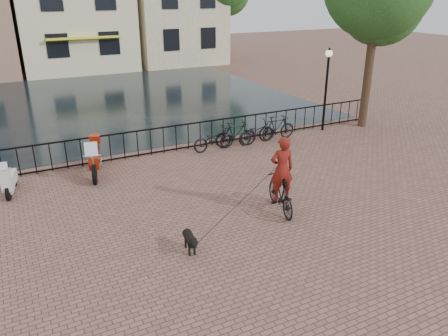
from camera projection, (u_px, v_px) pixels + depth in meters
name	position (u px, v px, depth m)	size (l,w,h in m)	color
ground	(284.00, 261.00, 9.92)	(100.00, 100.00, 0.00)	brown
canal_water	(107.00, 101.00, 24.20)	(20.00, 20.00, 0.00)	black
railing	(164.00, 140.00, 16.33)	(20.00, 0.05, 1.02)	black
lamp_post	(327.00, 76.00, 18.31)	(0.30, 0.30, 3.45)	black
cyclist	(281.00, 179.00, 11.82)	(0.92, 1.92, 2.54)	black
dog	(190.00, 241.00, 10.21)	(0.37, 0.84, 0.55)	black
motorcycle	(94.00, 154.00, 14.31)	(0.98, 2.10, 1.46)	maroon
scooter	(9.00, 174.00, 13.05)	(0.64, 1.38, 1.24)	silver
parked_bike_0	(214.00, 139.00, 16.61)	(0.60, 1.72, 0.90)	black
parked_bike_1	(236.00, 134.00, 16.99)	(0.47, 1.66, 1.00)	black
parked_bike_2	(257.00, 132.00, 17.41)	(0.60, 1.72, 0.90)	black
parked_bike_3	(277.00, 128.00, 17.79)	(0.47, 1.66, 1.00)	black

